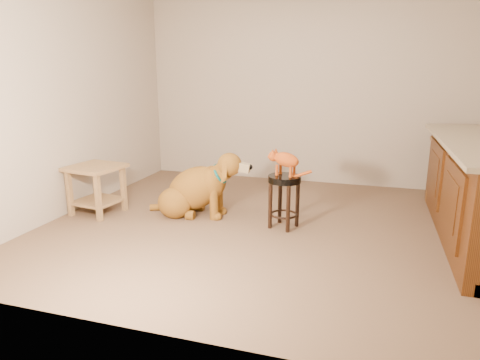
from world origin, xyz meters
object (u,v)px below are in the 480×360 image
(wood_stool, at_px, (450,172))
(golden_retriever, at_px, (196,190))
(tabby_kitten, at_px, (284,160))
(side_table, at_px, (96,182))
(padded_stool, at_px, (284,191))

(wood_stool, distance_m, golden_retriever, 2.92)
(golden_retriever, xyz_separation_m, tabby_kitten, (1.00, -0.10, 0.41))
(wood_stool, height_order, golden_retriever, wood_stool)
(side_table, xyz_separation_m, tabby_kitten, (2.07, 0.18, 0.34))
(padded_stool, xyz_separation_m, golden_retriever, (-1.01, 0.10, -0.10))
(padded_stool, height_order, tabby_kitten, tabby_kitten)
(golden_retriever, height_order, tabby_kitten, tabby_kitten)
(tabby_kitten, bearing_deg, side_table, -158.31)
(padded_stool, distance_m, tabby_kitten, 0.31)
(padded_stool, relative_size, tabby_kitten, 1.17)
(golden_retriever, relative_size, tabby_kitten, 2.62)
(wood_stool, bearing_deg, side_table, -159.91)
(padded_stool, distance_m, side_table, 2.09)
(wood_stool, height_order, side_table, wood_stool)
(side_table, height_order, tabby_kitten, tabby_kitten)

